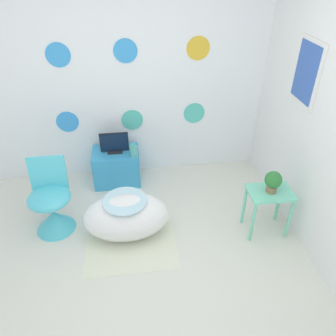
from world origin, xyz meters
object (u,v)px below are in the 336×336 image
Objects in this scene: chair at (52,208)px; tv at (114,144)px; potted_plant_left at (273,181)px; vase at (134,151)px; bathtub at (126,216)px.

tv is (0.65, 0.77, 0.28)m from chair.
potted_plant_left is at bearing -35.17° from tv.
chair is 4.47× the size of vase.
vase is (0.88, 0.63, 0.25)m from chair.
bathtub is at bearing -13.36° from chair.
tv reaches higher than vase.
tv is (-0.10, 0.95, 0.31)m from bathtub.
bathtub is 1.49m from potted_plant_left.
potted_plant_left is (1.30, -0.94, 0.13)m from vase.
tv is at bearing 148.11° from vase.
chair reaches higher than bathtub.
vase is (0.22, -0.14, -0.03)m from tv.
bathtub is 3.87× the size of potted_plant_left.
chair is 3.52× the size of potted_plant_left.
chair is at bearing 166.64° from bathtub.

